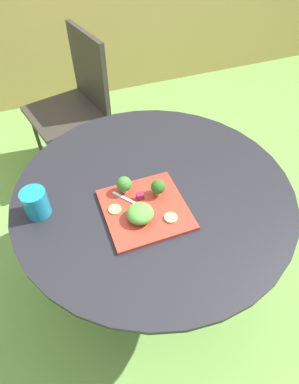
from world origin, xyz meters
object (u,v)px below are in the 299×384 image
Objects in this scene: patio_chair at (76,97)px; fork at (133,203)px; drinking_glass at (36,204)px; salad_plate at (145,209)px.

patio_chair is 6.74× the size of fork.
patio_chair is at bearing 72.84° from drinking_glass.
fork is (-0.03, 0.04, 0.01)m from salad_plate.
patio_chair is 8.64× the size of drinking_glass.
patio_chair reaches higher than drinking_glass.
salad_plate is (0.04, -1.16, 0.19)m from patio_chair.
salad_plate is 0.38m from drinking_glass.
patio_chair reaches higher than salad_plate.
fork is at bearing -89.58° from patio_chair.
fork reaches higher than salad_plate.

